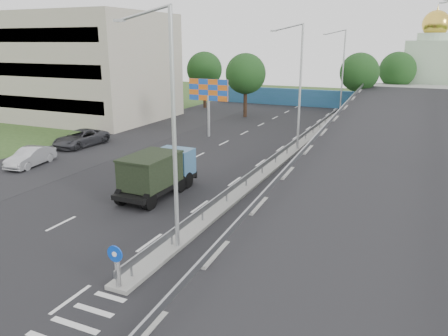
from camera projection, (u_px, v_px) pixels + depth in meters
The scene contains 21 objects.
ground at pixel (77, 325), 14.23m from camera, with size 160.00×160.00×0.00m, color #2D4C1E.
road_surface at pixel (233, 164), 32.92m from camera, with size 26.00×90.00×0.04m, color black.
parking_strip at pixel (97, 147), 38.06m from camera, with size 8.00×90.00×0.05m, color black.
median at pixel (287, 155), 35.21m from camera, with size 1.00×44.00×0.20m, color gray.
overpass_ramp at pixel (387, 143), 31.78m from camera, with size 10.00×50.00×3.50m.
median_guardrail at pixel (287, 147), 35.02m from camera, with size 0.09×44.00×0.71m.
sign_bollard at pixel (117, 266), 15.85m from camera, with size 0.64×0.23×1.67m.
lamp_post_near at pixel (170, 120), 17.82m from camera, with size 2.74×0.18×10.08m.
lamp_post_mid at pixel (298, 81), 35.32m from camera, with size 2.74×0.18×10.08m.
lamp_post_far at pixel (342, 68), 52.82m from camera, with size 2.74×0.18×10.08m.
beige_building at pixel (67, 66), 52.42m from camera, with size 24.00×14.00×12.00m, color #ACA790.
blue_wall at pixel (317, 99), 60.98m from camera, with size 30.00×0.50×2.40m, color #246386.
church at pixel (430, 68), 61.30m from camera, with size 7.00×7.00×13.80m.
billboard at pixel (208, 93), 41.12m from camera, with size 4.00×0.24×5.50m.
tree_left_mid at pixel (246, 74), 51.74m from camera, with size 4.80×4.80×7.60m.
tree_median_far at pixel (359, 73), 54.00m from camera, with size 4.80×4.80×7.60m.
tree_left_far at pixel (204, 70), 59.28m from camera, with size 4.80×4.80×7.60m.
tree_ramp_far at pixel (398, 70), 58.54m from camera, with size 4.80×4.80×7.60m.
dump_truck at pixel (158, 171), 25.91m from camera, with size 2.38×5.99×2.63m.
parked_car_b at pixel (30, 157), 32.18m from camera, with size 1.47×4.20×1.38m, color #ABACB0.
parked_car_c at pixel (81, 138), 38.23m from camera, with size 2.40×5.21×1.45m, color #2F3034.
Camera 1 is at (9.41, -9.18, 8.88)m, focal length 35.00 mm.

